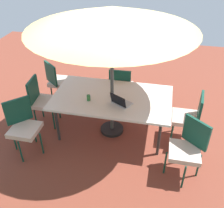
% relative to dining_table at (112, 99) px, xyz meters
% --- Properties ---
extents(ground_plane, '(10.00, 10.00, 0.02)m').
position_rel_dining_table_xyz_m(ground_plane, '(0.00, 0.00, -0.74)').
color(ground_plane, brown).
extents(dining_table, '(2.11, 1.23, 0.78)m').
position_rel_dining_table_xyz_m(dining_table, '(0.00, 0.00, 0.00)').
color(dining_table, white).
rests_on(dining_table, ground_plane).
extents(patio_umbrella, '(2.66, 2.66, 2.33)m').
position_rel_dining_table_xyz_m(patio_umbrella, '(0.00, 0.00, 1.42)').
color(patio_umbrella, '#4C4C4C').
rests_on(patio_umbrella, ground_plane).
extents(chair_east, '(0.48, 0.47, 0.98)m').
position_rel_dining_table_xyz_m(chair_east, '(1.37, 0.03, -0.18)').
color(chair_east, beige).
rests_on(chair_east, ground_plane).
extents(chair_south, '(0.46, 0.46, 0.98)m').
position_rel_dining_table_xyz_m(chair_south, '(-0.02, -0.80, -0.18)').
color(chair_south, beige).
rests_on(chair_south, ground_plane).
extents(chair_west, '(0.48, 0.47, 0.98)m').
position_rel_dining_table_xyz_m(chair_west, '(-1.38, -0.03, -0.18)').
color(chair_west, beige).
rests_on(chair_west, ground_plane).
extents(chair_northwest, '(0.58, 0.58, 0.98)m').
position_rel_dining_table_xyz_m(chair_northwest, '(-1.33, 0.79, -0.18)').
color(chair_northwest, beige).
rests_on(chair_northwest, ground_plane).
extents(chair_northeast, '(0.59, 0.59, 0.98)m').
position_rel_dining_table_xyz_m(chair_northeast, '(1.35, 0.82, -0.18)').
color(chair_northeast, beige).
rests_on(chair_northeast, ground_plane).
extents(chair_southeast, '(0.58, 0.58, 0.98)m').
position_rel_dining_table_xyz_m(chair_southeast, '(1.36, -0.76, -0.18)').
color(chair_southeast, beige).
rests_on(chair_southeast, ground_plane).
extents(laptop, '(0.40, 0.37, 0.21)m').
position_rel_dining_table_xyz_m(laptop, '(-0.19, 0.20, 0.09)').
color(laptop, '#B7B7BC').
rests_on(laptop, dining_table).
extents(cup, '(0.06, 0.06, 0.10)m').
position_rel_dining_table_xyz_m(cup, '(0.38, 0.20, 0.10)').
color(cup, '#286B33').
rests_on(cup, dining_table).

